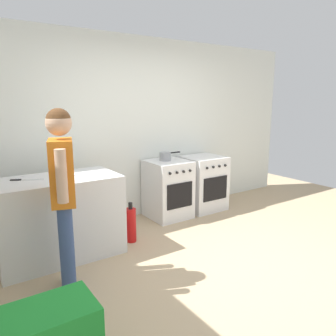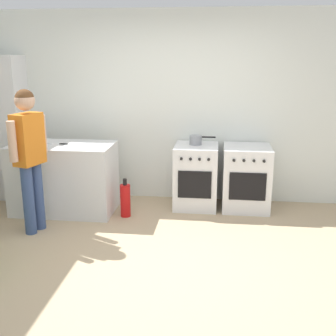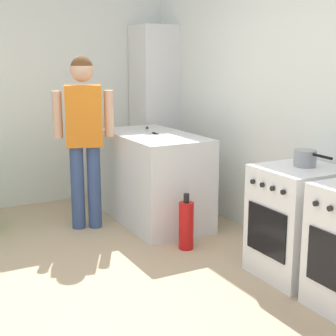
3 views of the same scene
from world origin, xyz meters
name	(u,v)px [view 2 (image 2 of 3)]	position (x,y,z in m)	size (l,w,h in m)	color
ground_plane	(153,258)	(0.00, 0.00, 0.00)	(8.00, 8.00, 0.00)	tan
back_wall	(173,107)	(0.00, 1.95, 1.30)	(6.00, 0.10, 2.60)	silver
counter_unit	(64,178)	(-1.35, 1.20, 0.45)	(1.30, 0.70, 0.90)	silver
oven_left	(196,176)	(0.35, 1.58, 0.43)	(0.57, 0.62, 0.85)	white
oven_right	(246,178)	(1.02, 1.58, 0.43)	(0.61, 0.62, 0.85)	white
pot	(196,140)	(0.34, 1.62, 0.91)	(0.35, 0.17, 0.12)	gray
knife_bread	(72,144)	(-1.22, 1.20, 0.90)	(0.35, 0.04, 0.01)	silver
knife_carving	(42,142)	(-1.65, 1.27, 0.90)	(0.31, 0.17, 0.01)	silver
person	(29,149)	(-1.47, 0.52, 0.99)	(0.29, 0.55, 1.65)	#384C7A
fire_extinguisher	(125,200)	(-0.52, 1.10, 0.22)	(0.13, 0.13, 0.50)	red
larder_cabinet	(9,129)	(-2.30, 1.68, 1.00)	(0.48, 0.44, 2.00)	silver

